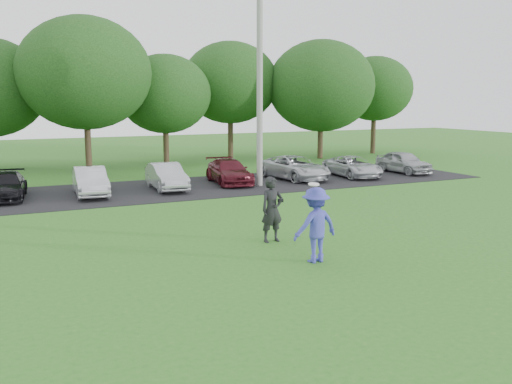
% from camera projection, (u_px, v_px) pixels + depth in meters
% --- Properties ---
extents(ground, '(100.00, 100.00, 0.00)m').
position_uv_depth(ground, '(316.00, 263.00, 14.31)').
color(ground, '#286B1E').
rests_on(ground, ground).
extents(parking_lot, '(32.00, 6.50, 0.03)m').
position_uv_depth(parking_lot, '(166.00, 189.00, 25.89)').
color(parking_lot, black).
rests_on(parking_lot, ground).
extents(utility_pole, '(0.28, 0.28, 9.72)m').
position_uv_depth(utility_pole, '(260.00, 81.00, 26.08)').
color(utility_pole, gray).
rests_on(utility_pole, ground).
extents(frisbee_player, '(1.29, 0.80, 2.06)m').
position_uv_depth(frisbee_player, '(316.00, 225.00, 14.32)').
color(frisbee_player, '#3E41B0').
rests_on(frisbee_player, ground).
extents(camera_bystander, '(0.71, 0.49, 1.90)m').
position_uv_depth(camera_bystander, '(272.00, 209.00, 16.35)').
color(camera_bystander, black).
rests_on(camera_bystander, ground).
extents(parked_cars, '(28.17, 4.66, 1.20)m').
position_uv_depth(parked_cars, '(197.00, 175.00, 26.41)').
color(parked_cars, silver).
rests_on(parked_cars, parking_lot).
extents(tree_row, '(42.39, 9.85, 8.64)m').
position_uv_depth(tree_row, '(142.00, 85.00, 34.43)').
color(tree_row, '#38281C').
rests_on(tree_row, ground).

